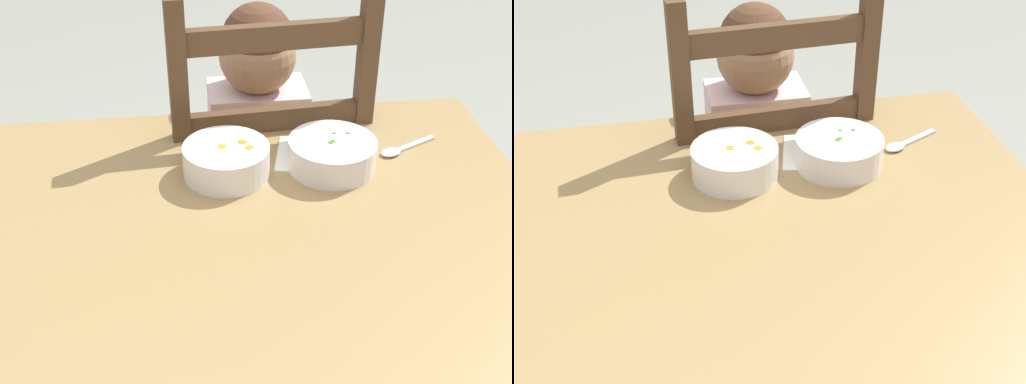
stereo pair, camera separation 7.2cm
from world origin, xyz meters
TOP-DOWN VIEW (x-y plane):
  - dining_table at (0.00, 0.00)m, footprint 1.13×0.89m
  - dining_chair at (0.13, 0.49)m, footprint 0.45×0.45m
  - child_figure at (0.12, 0.49)m, footprint 0.32×0.31m
  - bowl_of_peas at (0.22, 0.20)m, footprint 0.17×0.17m
  - bowl_of_carrots at (0.02, 0.20)m, footprint 0.16×0.16m
  - spoon at (0.37, 0.24)m, footprint 0.13×0.08m
  - paper_napkin at (0.20, 0.24)m, footprint 0.17×0.16m

SIDE VIEW (x-z plane):
  - dining_chair at x=0.13m, z-range -0.04..1.01m
  - dining_table at x=0.00m, z-range 0.26..1.02m
  - child_figure at x=0.12m, z-range 0.16..1.13m
  - paper_napkin at x=0.20m, z-range 0.76..0.76m
  - spoon at x=0.37m, z-range 0.76..0.77m
  - bowl_of_peas at x=0.22m, z-range 0.76..0.82m
  - bowl_of_carrots at x=0.02m, z-range 0.76..0.82m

